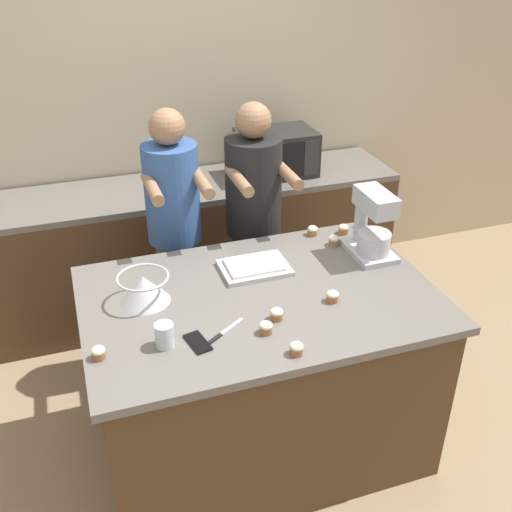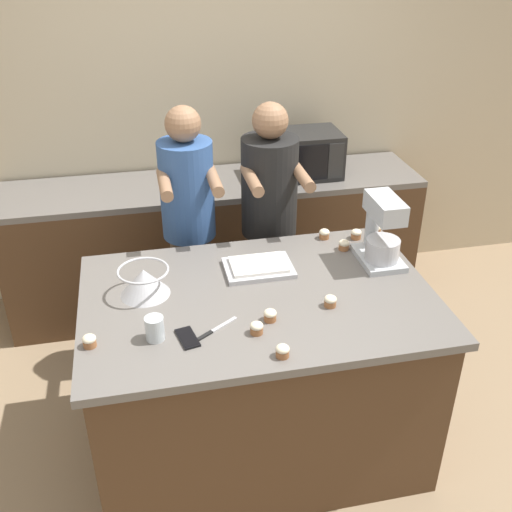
{
  "view_description": "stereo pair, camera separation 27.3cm",
  "coord_description": "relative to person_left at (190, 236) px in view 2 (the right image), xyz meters",
  "views": [
    {
      "loc": [
        -0.76,
        -2.2,
        2.48
      ],
      "look_at": [
        0.0,
        0.05,
        1.12
      ],
      "focal_mm": 42.0,
      "sensor_mm": 36.0,
      "label": 1
    },
    {
      "loc": [
        -0.5,
        -2.27,
        2.48
      ],
      "look_at": [
        0.0,
        0.05,
        1.12
      ],
      "focal_mm": 42.0,
      "sensor_mm": 36.0,
      "label": 2
    }
  ],
  "objects": [
    {
      "name": "cupcake_3",
      "position": [
        0.16,
        -1.09,
        0.11
      ],
      "size": [
        0.06,
        0.06,
        0.06
      ],
      "color": "#9E6038",
      "rests_on": "island_counter"
    },
    {
      "name": "back_wall",
      "position": [
        0.23,
        0.95,
        0.49
      ],
      "size": [
        10.0,
        0.06,
        2.7
      ],
      "color": "beige",
      "rests_on": "ground_plane"
    },
    {
      "name": "cupcake_7",
      "position": [
        1.0,
        -0.34,
        0.11
      ],
      "size": [
        0.06,
        0.06,
        0.06
      ],
      "color": "#9E6038",
      "rests_on": "island_counter"
    },
    {
      "name": "cupcake_5",
      "position": [
        0.7,
        -0.34,
        0.11
      ],
      "size": [
        0.06,
        0.06,
        0.06
      ],
      "color": "#9E6038",
      "rests_on": "island_counter"
    },
    {
      "name": "cell_phone",
      "position": [
        -0.13,
        -1.07,
        0.08
      ],
      "size": [
        0.1,
        0.16,
        0.01
      ],
      "color": "black",
      "rests_on": "island_counter"
    },
    {
      "name": "person_right",
      "position": [
        0.47,
        0.0,
        -0.01
      ],
      "size": [
        0.34,
        0.5,
        1.61
      ],
      "color": "brown",
      "rests_on": "ground_plane"
    },
    {
      "name": "cupcake_2",
      "position": [
        0.87,
        -0.37,
        0.11
      ],
      "size": [
        0.06,
        0.06,
        0.06
      ],
      "color": "#9E6038",
      "rests_on": "island_counter"
    },
    {
      "name": "cupcake_6",
      "position": [
        0.53,
        -0.97,
        0.11
      ],
      "size": [
        0.06,
        0.06,
        0.06
      ],
      "color": "#9E6038",
      "rests_on": "island_counter"
    },
    {
      "name": "ground_plane",
      "position": [
        0.23,
        -0.81,
        -0.86
      ],
      "size": [
        16.0,
        16.0,
        0.0
      ],
      "primitive_type": "plane",
      "color": "#937A5B"
    },
    {
      "name": "person_left",
      "position": [
        0.0,
        0.0,
        0.0
      ],
      "size": [
        0.32,
        0.49,
        1.62
      ],
      "color": "brown",
      "rests_on": "ground_plane"
    },
    {
      "name": "knife",
      "position": [
        -0.01,
        -1.04,
        0.08
      ],
      "size": [
        0.19,
        0.14,
        0.01
      ],
      "color": "#BCBCC1",
      "rests_on": "island_counter"
    },
    {
      "name": "back_counter",
      "position": [
        0.23,
        0.6,
        -0.4
      ],
      "size": [
        2.8,
        0.6,
        0.93
      ],
      "color": "#4C331E",
      "rests_on": "ground_plane"
    },
    {
      "name": "drinking_glass",
      "position": [
        -0.26,
        -1.04,
        0.13
      ],
      "size": [
        0.08,
        0.08,
        0.11
      ],
      "color": "silver",
      "rests_on": "island_counter"
    },
    {
      "name": "stand_mixer",
      "position": [
        0.9,
        -0.63,
        0.24
      ],
      "size": [
        0.2,
        0.3,
        0.35
      ],
      "color": "#B2B7BC",
      "rests_on": "island_counter"
    },
    {
      "name": "microwave_oven",
      "position": [
        0.83,
        0.6,
        0.22
      ],
      "size": [
        0.51,
        0.35,
        0.3
      ],
      "color": "black",
      "rests_on": "back_counter"
    },
    {
      "name": "cupcake_1",
      "position": [
        0.23,
        -1.26,
        0.11
      ],
      "size": [
        0.06,
        0.06,
        0.06
      ],
      "color": "#9E6038",
      "rests_on": "island_counter"
    },
    {
      "name": "cupcake_4",
      "position": [
        0.76,
        -0.48,
        0.11
      ],
      "size": [
        0.06,
        0.06,
        0.06
      ],
      "color": "#9E6038",
      "rests_on": "island_counter"
    },
    {
      "name": "cupcake_0",
      "position": [
        0.24,
        -1.02,
        0.11
      ],
      "size": [
        0.06,
        0.06,
        0.06
      ],
      "color": "#9E6038",
      "rests_on": "island_counter"
    },
    {
      "name": "baking_tray",
      "position": [
        0.28,
        -0.59,
        0.1
      ],
      "size": [
        0.34,
        0.24,
        0.04
      ],
      "color": "#BCBCC1",
      "rests_on": "island_counter"
    },
    {
      "name": "island_counter",
      "position": [
        0.23,
        -0.81,
        -0.39
      ],
      "size": [
        1.64,
        1.08,
        0.94
      ],
      "color": "#4C331E",
      "rests_on": "ground_plane"
    },
    {
      "name": "mixing_bowl",
      "position": [
        -0.28,
        -0.69,
        0.15
      ],
      "size": [
        0.24,
        0.24,
        0.13
      ],
      "color": "#BCBCC1",
      "rests_on": "island_counter"
    },
    {
      "name": "cupcake_8",
      "position": [
        -0.52,
        -1.04,
        0.11
      ],
      "size": [
        0.06,
        0.06,
        0.06
      ],
      "color": "#9E6038",
      "rests_on": "island_counter"
    }
  ]
}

